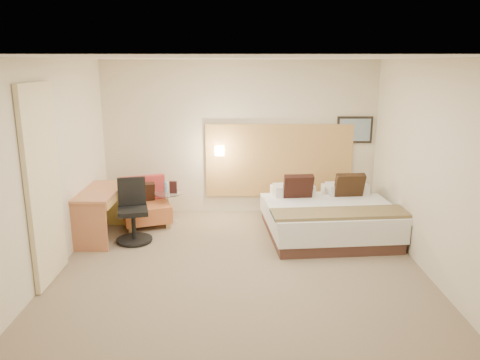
{
  "coord_description": "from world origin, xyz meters",
  "views": [
    {
      "loc": [
        -0.02,
        -5.68,
        2.65
      ],
      "look_at": [
        0.0,
        0.63,
        1.06
      ],
      "focal_mm": 35.0,
      "sensor_mm": 36.0,
      "label": 1
    }
  ],
  "objects_px": {
    "lounge_chair": "(146,206)",
    "bed": "(327,216)",
    "side_table": "(168,206)",
    "desk_chair": "(133,216)",
    "desk": "(102,200)"
  },
  "relations": [
    {
      "from": "lounge_chair",
      "to": "bed",
      "type": "bearing_deg",
      "value": -9.51
    },
    {
      "from": "side_table",
      "to": "bed",
      "type": "bearing_deg",
      "value": -12.63
    },
    {
      "from": "side_table",
      "to": "desk_chair",
      "type": "distance_m",
      "value": 0.93
    },
    {
      "from": "bed",
      "to": "lounge_chair",
      "type": "bearing_deg",
      "value": 170.49
    },
    {
      "from": "bed",
      "to": "lounge_chair",
      "type": "relative_size",
      "value": 2.22
    },
    {
      "from": "lounge_chair",
      "to": "desk",
      "type": "relative_size",
      "value": 0.75
    },
    {
      "from": "bed",
      "to": "side_table",
      "type": "relative_size",
      "value": 3.96
    },
    {
      "from": "lounge_chair",
      "to": "desk",
      "type": "bearing_deg",
      "value": -131.88
    },
    {
      "from": "desk",
      "to": "desk_chair",
      "type": "height_order",
      "value": "desk_chair"
    },
    {
      "from": "side_table",
      "to": "desk",
      "type": "height_order",
      "value": "desk"
    },
    {
      "from": "desk_chair",
      "to": "desk",
      "type": "bearing_deg",
      "value": 163.97
    },
    {
      "from": "desk",
      "to": "lounge_chair",
      "type": "bearing_deg",
      "value": 48.12
    },
    {
      "from": "lounge_chair",
      "to": "side_table",
      "type": "distance_m",
      "value": 0.38
    },
    {
      "from": "desk",
      "to": "desk_chair",
      "type": "bearing_deg",
      "value": -16.03
    },
    {
      "from": "lounge_chair",
      "to": "side_table",
      "type": "bearing_deg",
      "value": 12.84
    }
  ]
}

